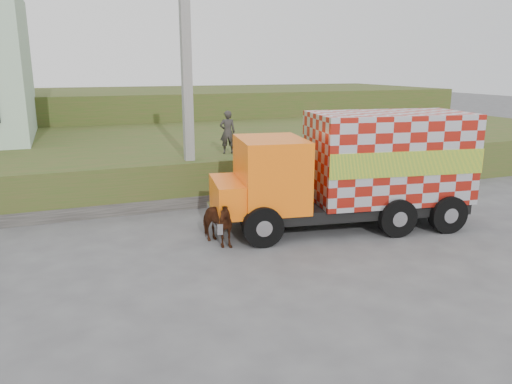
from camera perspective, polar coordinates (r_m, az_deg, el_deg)
name	(u,v)px	position (r m, az deg, el deg)	size (l,w,h in m)	color
ground	(271,244)	(13.08, 1.74, -5.99)	(120.00, 120.00, 0.00)	#474749
embankment	(183,154)	(22.15, -8.35, 4.28)	(40.00, 12.00, 1.50)	#32511B
embankment_far	(141,113)	(33.77, -13.04, 8.74)	(40.00, 12.00, 3.00)	#32511B
retaining_strip	(163,204)	(16.33, -10.53, -1.35)	(16.00, 0.50, 0.40)	#595651
utility_pole	(187,80)	(16.35, -7.91, 12.54)	(1.20, 0.30, 8.00)	gray
cargo_truck	(356,169)	(14.39, 11.31, 2.56)	(7.56, 3.48, 3.25)	black
cow	(215,222)	(12.90, -4.72, -3.48)	(0.65, 1.43, 1.21)	#361D0D
pedestrian	(228,132)	(17.65, -3.27, 6.84)	(0.55, 0.36, 1.51)	#292825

